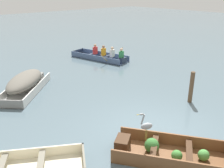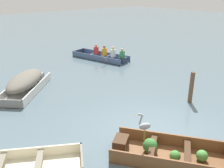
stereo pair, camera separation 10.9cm
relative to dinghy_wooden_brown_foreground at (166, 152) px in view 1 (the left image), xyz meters
The scene contains 6 objects.
ground_plane 1.17m from the dinghy_wooden_brown_foreground, 53.56° to the left, with size 80.00×80.00×0.00m, color slate.
dinghy_wooden_brown_foreground is the anchor object (origin of this frame).
skiff_white_mid_moored 6.84m from the dinghy_wooden_brown_foreground, 97.44° to the left, with size 3.16×3.12×0.80m.
rowboat_slate_blue_with_crew 9.81m from the dinghy_wooden_brown_foreground, 60.23° to the left, with size 2.37×3.89×0.92m.
heron_on_dinghy 0.93m from the dinghy_wooden_brown_foreground, 126.80° to the left, with size 0.44×0.26×0.84m.
mooring_post 3.85m from the dinghy_wooden_brown_foreground, 22.96° to the left, with size 0.16×0.16×1.24m, color brown.
Camera 1 is at (-5.39, -4.10, 4.22)m, focal length 40.00 mm.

